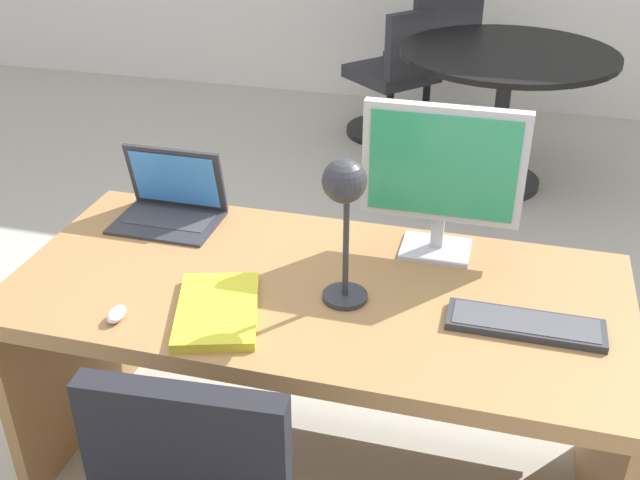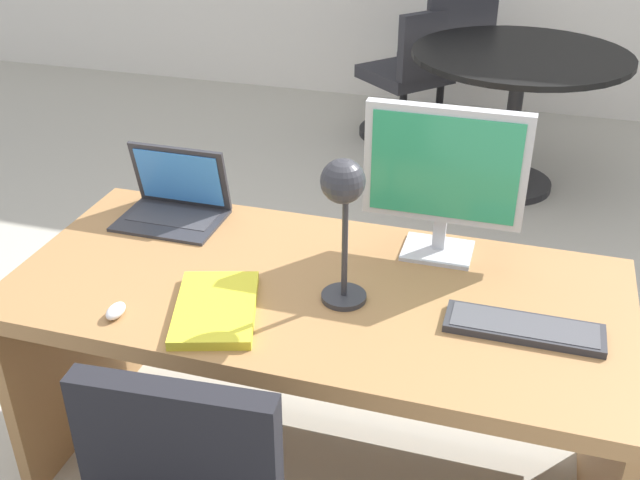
% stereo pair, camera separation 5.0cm
% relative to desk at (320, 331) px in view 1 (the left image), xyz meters
% --- Properties ---
extents(ground, '(12.00, 12.00, 0.00)m').
position_rel_desk_xyz_m(ground, '(0.00, 1.46, -0.54)').
color(ground, '#B7B2A3').
extents(desk, '(1.68, 0.78, 0.72)m').
position_rel_desk_xyz_m(desk, '(0.00, 0.00, 0.00)').
color(desk, '#9E7042').
rests_on(desk, ground).
extents(monitor, '(0.45, 0.16, 0.45)m').
position_rel_desk_xyz_m(monitor, '(0.29, 0.23, 0.44)').
color(monitor, '#B7BABF').
rests_on(monitor, desk).
extents(laptop, '(0.32, 0.24, 0.23)m').
position_rel_desk_xyz_m(laptop, '(-0.54, 0.23, 0.25)').
color(laptop, '#2D2D33').
rests_on(laptop, desk).
extents(keyboard, '(0.39, 0.12, 0.02)m').
position_rel_desk_xyz_m(keyboard, '(0.56, -0.10, 0.19)').
color(keyboard, '#2D2D33').
rests_on(keyboard, desk).
extents(mouse, '(0.04, 0.07, 0.03)m').
position_rel_desk_xyz_m(mouse, '(-0.45, -0.33, 0.20)').
color(mouse, silver).
rests_on(mouse, desk).
extents(desk_lamp, '(0.12, 0.14, 0.41)m').
position_rel_desk_xyz_m(desk_lamp, '(0.09, -0.11, 0.49)').
color(desk_lamp, '#2D2D33').
rests_on(desk_lamp, desk).
extents(book, '(0.29, 0.36, 0.03)m').
position_rel_desk_xyz_m(book, '(-0.21, -0.24, 0.20)').
color(book, yellow).
rests_on(book, desk).
extents(meeting_table, '(1.14, 1.14, 0.77)m').
position_rel_desk_xyz_m(meeting_table, '(0.40, 2.32, 0.04)').
color(meeting_table, black).
rests_on(meeting_table, ground).
extents(meeting_chair_near, '(0.63, 0.64, 0.97)m').
position_rel_desk_xyz_m(meeting_chair_near, '(-0.07, 3.07, -0.14)').
color(meeting_chair_near, black).
rests_on(meeting_chair_near, ground).
extents(meeting_chair_far, '(0.66, 0.65, 0.84)m').
position_rel_desk_xyz_m(meeting_chair_far, '(-0.27, 2.91, -0.20)').
color(meeting_chair_far, black).
rests_on(meeting_chair_far, ground).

